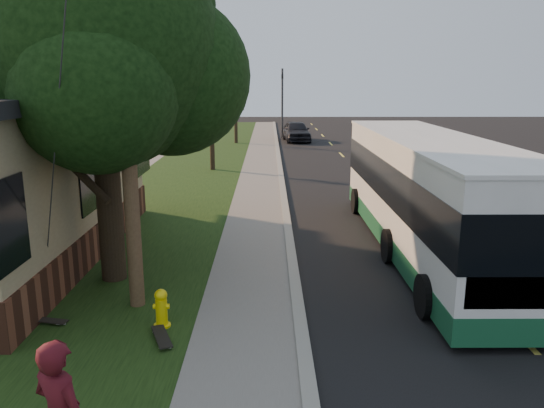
{
  "coord_description": "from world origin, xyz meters",
  "views": [
    {
      "loc": [
        -0.6,
        -9.17,
        4.57
      ],
      "look_at": [
        -0.51,
        3.97,
        1.5
      ],
      "focal_mm": 35.0,
      "sensor_mm": 36.0,
      "label": 1
    }
  ],
  "objects_px": {
    "transit_bus": "(428,191)",
    "utility_pole": "(123,77)",
    "traffic_signal": "(282,99)",
    "distant_car": "(296,131)",
    "skateboard_main": "(162,337)",
    "leafy_tree": "(102,52)",
    "skateboard_spare": "(48,321)",
    "bare_tree_near": "(212,129)",
    "bare_tree_far": "(236,116)",
    "fire_hydrant": "(161,308)"
  },
  "relations": [
    {
      "from": "utility_pole",
      "to": "bare_tree_far",
      "type": "xyz_separation_m",
      "value": [
        0.31,
        29.01,
        -2.63
      ]
    },
    {
      "from": "bare_tree_near",
      "to": "skateboard_spare",
      "type": "distance_m",
      "value": 18.03
    },
    {
      "from": "traffic_signal",
      "to": "distant_car",
      "type": "height_order",
      "value": "traffic_signal"
    },
    {
      "from": "traffic_signal",
      "to": "skateboard_main",
      "type": "height_order",
      "value": "traffic_signal"
    },
    {
      "from": "leafy_tree",
      "to": "distant_car",
      "type": "xyz_separation_m",
      "value": [
        5.7,
        29.06,
        -4.39
      ]
    },
    {
      "from": "utility_pole",
      "to": "bare_tree_far",
      "type": "bearing_deg",
      "value": 89.4
    },
    {
      "from": "utility_pole",
      "to": "skateboard_main",
      "type": "distance_m",
      "value": 4.82
    },
    {
      "from": "utility_pole",
      "to": "distant_car",
      "type": "xyz_separation_m",
      "value": [
        4.84,
        30.71,
        -3.85
      ]
    },
    {
      "from": "utility_pole",
      "to": "leafy_tree",
      "type": "distance_m",
      "value": 1.94
    },
    {
      "from": "fire_hydrant",
      "to": "bare_tree_far",
      "type": "bearing_deg",
      "value": 90.76
    },
    {
      "from": "skateboard_spare",
      "to": "distant_car",
      "type": "height_order",
      "value": "distant_car"
    },
    {
      "from": "leafy_tree",
      "to": "skateboard_spare",
      "type": "distance_m",
      "value": 5.67
    },
    {
      "from": "fire_hydrant",
      "to": "skateboard_spare",
      "type": "height_order",
      "value": "fire_hydrant"
    },
    {
      "from": "transit_bus",
      "to": "utility_pole",
      "type": "bearing_deg",
      "value": -152.05
    },
    {
      "from": "transit_bus",
      "to": "skateboard_main",
      "type": "distance_m",
      "value": 8.26
    },
    {
      "from": "transit_bus",
      "to": "distant_car",
      "type": "distance_m",
      "value": 27.1
    },
    {
      "from": "skateboard_spare",
      "to": "fire_hydrant",
      "type": "bearing_deg",
      "value": -3.49
    },
    {
      "from": "utility_pole",
      "to": "skateboard_spare",
      "type": "distance_m",
      "value": 4.82
    },
    {
      "from": "fire_hydrant",
      "to": "bare_tree_far",
      "type": "height_order",
      "value": "bare_tree_far"
    },
    {
      "from": "distant_car",
      "to": "skateboard_main",
      "type": "bearing_deg",
      "value": -101.59
    },
    {
      "from": "fire_hydrant",
      "to": "transit_bus",
      "type": "height_order",
      "value": "transit_bus"
    },
    {
      "from": "distant_car",
      "to": "bare_tree_far",
      "type": "bearing_deg",
      "value": -163.82
    },
    {
      "from": "utility_pole",
      "to": "bare_tree_near",
      "type": "height_order",
      "value": "utility_pole"
    },
    {
      "from": "bare_tree_near",
      "to": "bare_tree_far",
      "type": "relative_size",
      "value": 1.07
    },
    {
      "from": "fire_hydrant",
      "to": "skateboard_main",
      "type": "height_order",
      "value": "fire_hydrant"
    },
    {
      "from": "transit_bus",
      "to": "skateboard_main",
      "type": "height_order",
      "value": "transit_bus"
    },
    {
      "from": "fire_hydrant",
      "to": "bare_tree_near",
      "type": "xyz_separation_m",
      "value": [
        -0.9,
        18.0,
        1.72
      ]
    },
    {
      "from": "leafy_tree",
      "to": "fire_hydrant",
      "type": "bearing_deg",
      "value": -59.33
    },
    {
      "from": "fire_hydrant",
      "to": "bare_tree_near",
      "type": "distance_m",
      "value": 18.1
    },
    {
      "from": "utility_pole",
      "to": "transit_bus",
      "type": "relative_size",
      "value": 0.79
    },
    {
      "from": "bare_tree_near",
      "to": "traffic_signal",
      "type": "relative_size",
      "value": 0.78
    },
    {
      "from": "skateboard_spare",
      "to": "skateboard_main",
      "type": "bearing_deg",
      "value": -16.63
    },
    {
      "from": "utility_pole",
      "to": "distant_car",
      "type": "distance_m",
      "value": 31.33
    },
    {
      "from": "leafy_tree",
      "to": "distant_car",
      "type": "relative_size",
      "value": 1.7
    },
    {
      "from": "utility_pole",
      "to": "leafy_tree",
      "type": "height_order",
      "value": "utility_pole"
    },
    {
      "from": "leafy_tree",
      "to": "traffic_signal",
      "type": "xyz_separation_m",
      "value": [
        4.67,
        31.35,
        -2.0
      ]
    },
    {
      "from": "traffic_signal",
      "to": "skateboard_spare",
      "type": "bearing_deg",
      "value": -98.88
    },
    {
      "from": "leafy_tree",
      "to": "bare_tree_far",
      "type": "relative_size",
      "value": 1.94
    },
    {
      "from": "bare_tree_near",
      "to": "transit_bus",
      "type": "relative_size",
      "value": 0.37
    },
    {
      "from": "bare_tree_far",
      "to": "transit_bus",
      "type": "height_order",
      "value": "bare_tree_far"
    },
    {
      "from": "utility_pole",
      "to": "traffic_signal",
      "type": "bearing_deg",
      "value": 83.42
    },
    {
      "from": "transit_bus",
      "to": "distant_car",
      "type": "bearing_deg",
      "value": 94.56
    },
    {
      "from": "leafy_tree",
      "to": "traffic_signal",
      "type": "height_order",
      "value": "leafy_tree"
    },
    {
      "from": "bare_tree_near",
      "to": "transit_bus",
      "type": "height_order",
      "value": "bare_tree_near"
    },
    {
      "from": "bare_tree_far",
      "to": "leafy_tree",
      "type": "bearing_deg",
      "value": -92.45
    },
    {
      "from": "skateboard_spare",
      "to": "distant_car",
      "type": "bearing_deg",
      "value": 78.67
    },
    {
      "from": "traffic_signal",
      "to": "bare_tree_near",
      "type": "bearing_deg",
      "value": -104.04
    },
    {
      "from": "traffic_signal",
      "to": "transit_bus",
      "type": "xyz_separation_m",
      "value": [
        3.19,
        -29.3,
        -1.5
      ]
    },
    {
      "from": "utility_pole",
      "to": "leafy_tree",
      "type": "relative_size",
      "value": 1.16
    },
    {
      "from": "utility_pole",
      "to": "skateboard_spare",
      "type": "xyz_separation_m",
      "value": [
        -1.49,
        -0.86,
        -4.51
      ]
    }
  ]
}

